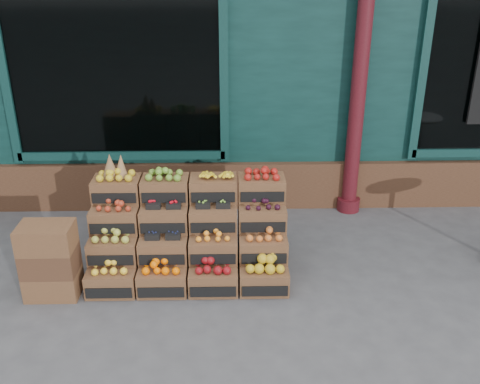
{
  "coord_description": "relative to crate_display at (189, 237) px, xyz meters",
  "views": [
    {
      "loc": [
        -0.32,
        -4.02,
        2.92
      ],
      "look_at": [
        -0.2,
        0.7,
        0.85
      ],
      "focal_mm": 40.0,
      "sensor_mm": 36.0,
      "label": 1
    }
  ],
  "objects": [
    {
      "name": "spare_crates",
      "position": [
        -1.26,
        -0.41,
        -0.0
      ],
      "size": [
        0.49,
        0.34,
        0.73
      ],
      "rotation": [
        0.0,
        0.0,
        -0.0
      ],
      "color": "brown",
      "rests_on": "ground"
    },
    {
      "name": "shopkeeper",
      "position": [
        -1.01,
        2.0,
        0.71
      ],
      "size": [
        0.79,
        0.53,
        2.15
      ],
      "primitive_type": "imported",
      "rotation": [
        0.0,
        0.0,
        3.13
      ],
      "color": "#154B1A",
      "rests_on": "ground"
    },
    {
      "name": "crate_display",
      "position": [
        0.0,
        0.0,
        0.0
      ],
      "size": [
        1.91,
        0.93,
        1.19
      ],
      "rotation": [
        0.0,
        0.0,
        -0.0
      ],
      "color": "brown",
      "rests_on": "ground"
    },
    {
      "name": "ground",
      "position": [
        0.71,
        -0.69,
        -0.37
      ],
      "size": [
        60.0,
        60.0,
        0.0
      ],
      "primitive_type": "plane",
      "color": "#49494C",
      "rests_on": "ground"
    }
  ]
}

